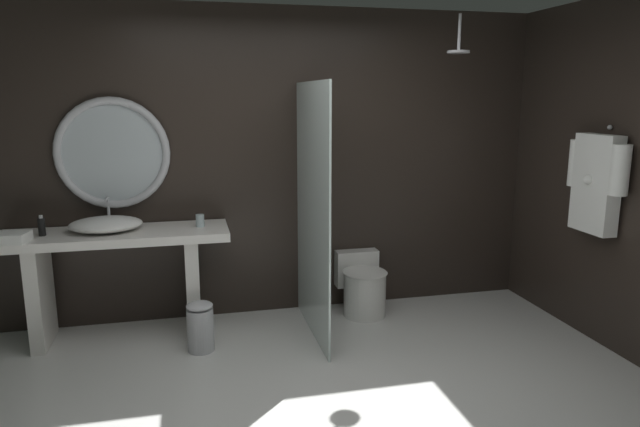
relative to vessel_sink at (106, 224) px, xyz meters
The scene contains 14 objects.
ground_plane 2.29m from the vessel_sink, 49.41° to the right, with size 5.76×5.76×0.00m, color silver.
back_wall_panel 1.45m from the vessel_sink, 12.73° to the left, with size 4.80×0.10×2.60m, color black.
side_wall_right 3.83m from the vessel_sink, 12.63° to the right, with size 0.10×2.47×2.60m, color black.
vanity_counter 0.33m from the vessel_sink, 29.60° to the right, with size 1.72×0.55×0.86m.
vessel_sink is the anchor object (origin of this frame).
tumbler_cup 0.71m from the vessel_sink, ahead, with size 0.07×0.07×0.10m, color silver.
soap_dispenser 0.45m from the vessel_sink, behind, with size 0.05×0.05×0.16m.
round_wall_mirror 0.57m from the vessel_sink, 74.15° to the left, with size 0.88×0.06×0.88m.
shower_glass_panel 1.59m from the vessel_sink, 10.90° to the right, with size 0.02×1.12×1.98m, color silver.
rain_shower_head 3.06m from the vessel_sink, ahead, with size 0.18×0.18×0.30m.
hanging_bathrobe 3.71m from the vessel_sink, 14.59° to the right, with size 0.20×0.58×0.80m.
toilet 2.18m from the vessel_sink, ahead, with size 0.38×0.57×0.52m.
waste_bin 1.08m from the vessel_sink, 33.53° to the right, with size 0.20×0.20×0.38m.
folded_hand_towel 0.67m from the vessel_sink, 161.82° to the right, with size 0.28×0.19×0.07m, color white.
Camera 1 is at (-0.74, -2.91, 1.87)m, focal length 31.85 mm.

